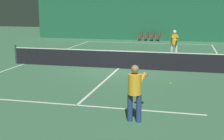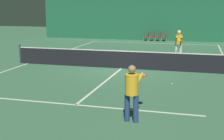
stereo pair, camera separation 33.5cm
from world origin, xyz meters
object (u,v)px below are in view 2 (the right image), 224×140
Objects in this scene: tennis_net at (121,59)px; courtside_chair_2 at (159,36)px; player_near at (132,89)px; player_far at (179,42)px; tennis_ball at (172,84)px; courtside_chair_1 at (153,36)px; courtside_chair_0 at (147,36)px; courtside_chair_3 at (165,36)px.

tennis_net is 14.29× the size of courtside_chair_2.
player_near is 0.93× the size of player_far.
courtside_chair_2 is 16.65m from tennis_ball.
player_near is 1.94× the size of courtside_chair_2.
tennis_net is at bearing 21.32° from player_near.
courtside_chair_1 is at bearing 11.93° from player_near.
courtside_chair_2 is at bearing 98.84° from tennis_ball.
courtside_chair_0 is 1.00× the size of courtside_chair_2.
player_near is 11.64m from player_far.
courtside_chair_0 is at bearing 102.62° from tennis_ball.
player_near reaches higher than courtside_chair_2.
tennis_net reaches higher than courtside_chair_3.
player_far is at bearing 58.01° from tennis_net.
courtside_chair_1 is 1.00× the size of courtside_chair_2.
tennis_ball is (2.56, -16.45, -0.45)m from courtside_chair_2.
courtside_chair_2 is (-1.81, 21.03, -0.46)m from player_near.
courtside_chair_3 is at bearing 90.00° from courtside_chair_0.
courtside_chair_1 is 1.00× the size of courtside_chair_3.
tennis_ball is at bearing -44.47° from tennis_net.
player_far reaches higher than tennis_net.
courtside_chair_0 is 1.69m from courtside_chair_3.
tennis_net is 4.01m from tennis_ball.
player_near reaches higher than tennis_net.
tennis_net reaches higher than courtside_chair_0.
player_far is 9.87m from courtside_chair_1.
tennis_ball is (0.75, 4.58, -0.92)m from player_near.
tennis_ball is (3.68, -16.45, -0.45)m from courtside_chair_0.
player_far reaches higher than tennis_ball.
player_far is at bearing 2.71° from player_near.
player_near is 21.07m from courtside_chair_3.
courtside_chair_1 is at bearing -90.00° from courtside_chair_3.
courtside_chair_1 is (-2.37, 21.03, -0.46)m from player_near.
courtside_chair_0 and courtside_chair_3 have the same top height.
player_far is at bearing 10.92° from courtside_chair_3.
player_far reaches higher than player_near.
courtside_chair_3 is (-1.25, 21.03, -0.46)m from player_near.
player_near is (2.09, -7.37, 0.44)m from tennis_net.
courtside_chair_2 is (1.12, 0.00, 0.00)m from courtside_chair_0.
player_near reaches higher than courtside_chair_1.
courtside_chair_3 is (-1.81, 9.41, -0.53)m from player_far.
player_near is 21.17m from courtside_chair_1.
courtside_chair_2 is (-2.38, 9.41, -0.53)m from player_far.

